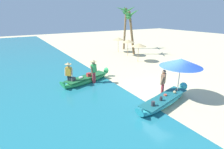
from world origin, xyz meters
name	(u,v)px	position (x,y,z in m)	size (l,w,h in m)	color
ground_plane	(162,93)	(0.00, 0.00, 0.00)	(80.00, 80.00, 0.00)	beige
boat_cyan_foreground	(164,100)	(-0.99, -1.08, 0.25)	(4.62, 1.80, 0.76)	#33B2BC
boat_green_midground	(87,79)	(-3.33, 4.06, 0.28)	(4.14, 1.92, 0.80)	#38B760
person_vendor_hatted	(94,70)	(-2.95, 3.62, 1.03)	(0.58, 0.44, 1.77)	#B2383D
person_tourist_customer	(163,82)	(-0.44, -0.37, 0.97)	(0.57, 0.46, 1.71)	#B2383D
person_vendor_assistant	(69,73)	(-4.62, 3.89, 1.02)	(0.53, 0.52, 1.75)	#333842
patio_umbrella_large	(181,63)	(0.27, -0.87, 2.14)	(2.31, 2.31, 2.38)	#B7B7BC
parasol_row_0	(139,45)	(3.69, 6.99, 1.75)	(1.60, 1.60, 1.91)	#8E6B47
parasol_row_1	(128,41)	(4.38, 9.78, 1.75)	(1.60, 1.60, 1.91)	#8E6B47
parasol_row_2	(118,39)	(4.57, 12.14, 1.75)	(1.60, 1.60, 1.91)	#8E6B47
palm_tree_tall_inland	(126,15)	(6.65, 13.52, 4.62)	(2.70, 2.71, 5.81)	brown
palm_tree_leaning_seaward	(130,19)	(4.83, 10.10, 4.17)	(2.61, 2.58, 5.35)	brown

